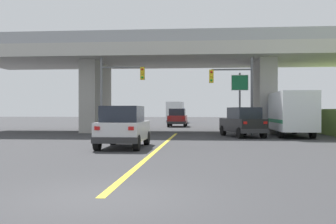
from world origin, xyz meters
name	(u,v)px	position (x,y,z in m)	size (l,w,h in m)	color
ground	(178,132)	(0.00, 25.90, 0.00)	(160.00, 160.00, 0.00)	#353538
overpass_bridge	(178,65)	(0.00, 25.90, 5.72)	(34.86, 9.49, 7.80)	#B7B5AD
lane_divider_stripe	(160,147)	(0.00, 11.65, 0.00)	(0.20, 23.31, 0.01)	yellow
suv_lead	(123,127)	(-1.75, 11.08, 1.01)	(2.05, 4.34, 2.02)	silver
suv_crossing	(243,122)	(4.81, 19.66, 1.01)	(2.99, 4.80, 2.02)	black
box_truck	(290,113)	(8.17, 20.64, 1.62)	(2.33, 7.54, 3.06)	navy
sedan_oncoming	(178,118)	(-0.75, 36.87, 1.02)	(2.02, 4.82, 2.02)	maroon
traffic_signal_nearside	(237,87)	(4.58, 21.30, 3.51)	(3.16, 0.36, 5.62)	#56595E
traffic_signal_farside	(116,85)	(-4.52, 21.86, 3.72)	(3.41, 0.36, 5.94)	slate
highway_sign	(240,90)	(4.92, 23.10, 3.40)	(1.31, 0.17, 4.71)	#56595E
semi_truck_distant	(176,112)	(-2.00, 51.84, 1.63)	(2.33, 7.52, 3.08)	navy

